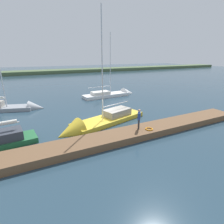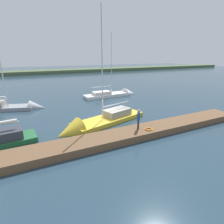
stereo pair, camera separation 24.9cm
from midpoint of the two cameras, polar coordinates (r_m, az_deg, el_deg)
name	(u,v)px [view 1 (the left image)]	position (r m, az deg, el deg)	size (l,w,h in m)	color
ground_plane	(105,121)	(18.95, -2.65, -2.79)	(200.00, 200.00, 0.00)	#263D4C
far_shoreline	(42,74)	(71.67, -21.53, 11.30)	(180.00, 8.00, 2.40)	#4C603D
dock_pier	(128,135)	(15.09, 4.65, -7.23)	(25.13, 2.24, 0.58)	brown
life_ring_buoy	(149,129)	(15.60, 11.30, -5.32)	(0.66, 0.66, 0.10)	orange
sailboat_near_dock	(114,95)	(30.44, 0.32, 5.44)	(9.41, 2.62, 10.97)	white
sailboat_outer_mooring	(11,109)	(25.92, -29.71, 0.96)	(9.01, 4.53, 10.36)	gray
sailboat_far_right	(96,125)	(17.64, -5.61, -4.01)	(10.09, 4.95, 11.93)	gold
person_on_dock	(139,118)	(15.24, 8.15, -1.77)	(0.47, 0.53, 1.76)	#28282D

